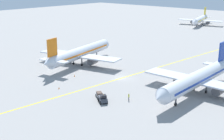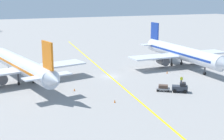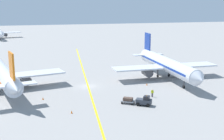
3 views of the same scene
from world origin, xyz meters
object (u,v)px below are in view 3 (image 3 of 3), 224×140
baggage_cart_trailing (128,100)px  traffic_cone_by_wingtip (43,98)px  baggage_tug_dark (144,101)px  airplane_adjacent_stand (166,65)px  ground_crew_worker (152,93)px  traffic_cone_mid_apron (72,112)px  airplane_at_gate (2,74)px  traffic_cone_near_nose (147,84)px

baggage_cart_trailing → traffic_cone_by_wingtip: bearing=157.6°
baggage_tug_dark → baggage_cart_trailing: baggage_tug_dark is taller
baggage_tug_dark → traffic_cone_by_wingtip: 20.87m
baggage_cart_trailing → baggage_tug_dark: bearing=-32.6°
airplane_adjacent_stand → traffic_cone_by_wingtip: airplane_adjacent_stand is taller
baggage_tug_dark → ground_crew_worker: 5.96m
traffic_cone_mid_apron → traffic_cone_by_wingtip: size_ratio=1.00×
airplane_adjacent_stand → baggage_tug_dark: airplane_adjacent_stand is taller
airplane_adjacent_stand → baggage_tug_dark: bearing=-124.0°
airplane_at_gate → traffic_cone_mid_apron: bearing=-55.7°
baggage_tug_dark → traffic_cone_by_wingtip: (-19.06, 8.48, -0.63)m
airplane_adjacent_stand → traffic_cone_by_wingtip: (-32.00, -10.70, -3.43)m
airplane_at_gate → ground_crew_worker: size_ratio=20.96×
airplane_at_gate → baggage_cart_trailing: size_ratio=11.96×
ground_crew_worker → traffic_cone_by_wingtip: ground_crew_worker is taller
airplane_adjacent_stand → baggage_cart_trailing: bearing=-132.1°
baggage_cart_trailing → traffic_cone_by_wingtip: baggage_cart_trailing is taller
baggage_tug_dark → baggage_cart_trailing: size_ratio=1.13×
baggage_cart_trailing → ground_crew_worker: bearing=25.4°
airplane_adjacent_stand → traffic_cone_mid_apron: size_ratio=64.44×
airplane_adjacent_stand → airplane_at_gate: bearing=-179.3°
airplane_at_gate → traffic_cone_by_wingtip: airplane_at_gate is taller
traffic_cone_mid_apron → baggage_cart_trailing: bearing=13.1°
airplane_adjacent_stand → baggage_cart_trailing: 23.63m
ground_crew_worker → traffic_cone_near_nose: (2.17, 9.12, -0.63)m
airplane_adjacent_stand → traffic_cone_by_wingtip: size_ratio=64.44×
airplane_at_gate → baggage_tug_dark: bearing=-34.1°
airplane_at_gate → baggage_cart_trailing: bearing=-34.2°
airplane_adjacent_stand → ground_crew_worker: (-9.39, -14.39, -2.80)m
airplane_at_gate → traffic_cone_by_wingtip: bearing=-50.0°
baggage_cart_trailing → traffic_cone_mid_apron: 11.82m
baggage_tug_dark → traffic_cone_near_nose: 15.05m
ground_crew_worker → traffic_cone_near_nose: 9.39m
traffic_cone_by_wingtip → traffic_cone_near_nose: bearing=12.3°
traffic_cone_mid_apron → traffic_cone_near_nose: bearing=36.5°
baggage_tug_dark → traffic_cone_mid_apron: size_ratio=6.06×
baggage_tug_dark → baggage_cart_trailing: 3.30m
airplane_adjacent_stand → traffic_cone_near_nose: (-7.22, -5.28, -3.43)m
ground_crew_worker → baggage_tug_dark: bearing=-126.5°
airplane_at_gate → baggage_tug_dark: size_ratio=10.56×
airplane_adjacent_stand → traffic_cone_mid_apron: airplane_adjacent_stand is taller
baggage_cart_trailing → ground_crew_worker: ground_crew_worker is taller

